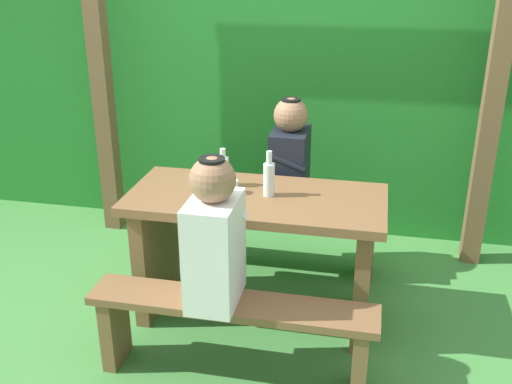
% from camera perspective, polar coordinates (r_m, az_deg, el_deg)
% --- Properties ---
extents(ground_plane, '(12.00, 12.00, 0.00)m').
position_cam_1_polar(ground_plane, '(3.58, 0.00, -11.51)').
color(ground_plane, '#42863D').
extents(hedge_backdrop, '(6.40, 0.90, 2.08)m').
position_cam_1_polar(hedge_backdrop, '(4.69, 4.21, 10.69)').
color(hedge_backdrop, '#217326').
rests_on(hedge_backdrop, ground_plane).
extents(pergola_post_left, '(0.12, 0.12, 2.26)m').
position_cam_1_polar(pergola_post_left, '(4.37, -14.62, 10.36)').
color(pergola_post_left, brown).
rests_on(pergola_post_left, ground_plane).
extents(pergola_post_right, '(0.12, 0.12, 2.26)m').
position_cam_1_polar(pergola_post_right, '(3.99, 21.83, 8.35)').
color(pergola_post_right, brown).
rests_on(pergola_post_right, ground_plane).
extents(picnic_table, '(1.40, 0.64, 0.75)m').
position_cam_1_polar(picnic_table, '(3.32, 0.00, -4.18)').
color(picnic_table, brown).
rests_on(picnic_table, ground_plane).
extents(bench_near, '(1.40, 0.24, 0.44)m').
position_cam_1_polar(bench_near, '(2.94, -2.31, -12.45)').
color(bench_near, brown).
rests_on(bench_near, ground_plane).
extents(bench_far, '(1.40, 0.24, 0.44)m').
position_cam_1_polar(bench_far, '(3.90, 1.71, -3.06)').
color(bench_far, brown).
rests_on(bench_far, ground_plane).
extents(person_white_shirt, '(0.25, 0.35, 0.72)m').
position_cam_1_polar(person_white_shirt, '(2.73, -4.02, -4.35)').
color(person_white_shirt, white).
rests_on(person_white_shirt, bench_near).
extents(person_black_coat, '(0.25, 0.35, 0.72)m').
position_cam_1_polar(person_black_coat, '(3.71, 3.25, 3.15)').
color(person_black_coat, black).
rests_on(person_black_coat, bench_far).
extents(drinking_glass, '(0.07, 0.07, 0.08)m').
position_cam_1_polar(drinking_glass, '(3.23, -2.29, 0.52)').
color(drinking_glass, silver).
rests_on(drinking_glass, picnic_table).
extents(bottle_left, '(0.07, 0.07, 0.22)m').
position_cam_1_polar(bottle_left, '(3.32, -3.17, 2.07)').
color(bottle_left, silver).
rests_on(bottle_left, picnic_table).
extents(bottle_right, '(0.06, 0.06, 0.25)m').
position_cam_1_polar(bottle_right, '(3.18, 1.26, 1.37)').
color(bottle_right, silver).
rests_on(bottle_right, picnic_table).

